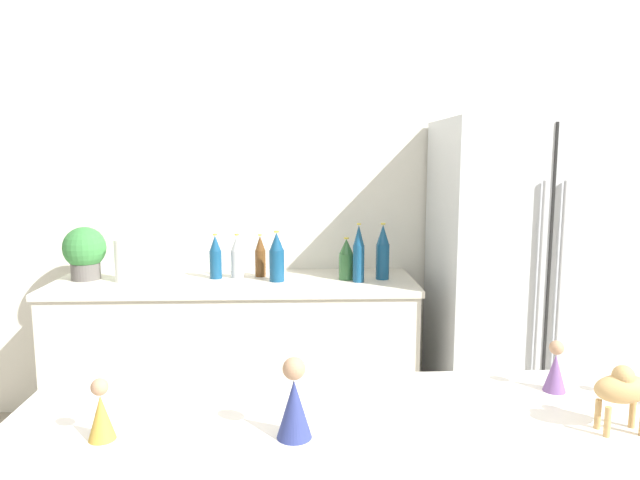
# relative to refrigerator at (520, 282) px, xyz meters

# --- Properties ---
(wall_back) EXTENTS (8.00, 0.06, 2.55)m
(wall_back) POSITION_rel_refrigerator_xyz_m (-1.16, 0.40, 0.39)
(wall_back) COLOR silver
(wall_back) RESTS_ON ground_plane
(back_counter) EXTENTS (1.98, 0.63, 0.89)m
(back_counter) POSITION_rel_refrigerator_xyz_m (-1.57, 0.07, -0.43)
(back_counter) COLOR silver
(back_counter) RESTS_ON ground_plane
(refrigerator) EXTENTS (0.90, 0.73, 1.76)m
(refrigerator) POSITION_rel_refrigerator_xyz_m (0.00, 0.00, 0.00)
(refrigerator) COLOR silver
(refrigerator) RESTS_ON ground_plane
(potted_plant) EXTENTS (0.23, 0.23, 0.29)m
(potted_plant) POSITION_rel_refrigerator_xyz_m (-2.40, 0.12, 0.17)
(potted_plant) COLOR #595451
(potted_plant) RESTS_ON back_counter
(paper_towel_roll) EXTENTS (0.11, 0.11, 0.23)m
(paper_towel_roll) POSITION_rel_refrigerator_xyz_m (-2.16, 0.06, 0.12)
(paper_towel_roll) COLOR white
(paper_towel_roll) RESTS_ON back_counter
(back_bottle_0) EXTENTS (0.06, 0.06, 0.32)m
(back_bottle_0) POSITION_rel_refrigerator_xyz_m (-0.89, 0.00, 0.16)
(back_bottle_0) COLOR navy
(back_bottle_0) RESTS_ON back_counter
(back_bottle_1) EXTENTS (0.06, 0.06, 0.24)m
(back_bottle_1) POSITION_rel_refrigerator_xyz_m (-1.43, 0.17, 0.12)
(back_bottle_1) COLOR brown
(back_bottle_1) RESTS_ON back_counter
(back_bottle_2) EXTENTS (0.07, 0.07, 0.25)m
(back_bottle_2) POSITION_rel_refrigerator_xyz_m (-1.56, 0.14, 0.13)
(back_bottle_2) COLOR #B2B7BC
(back_bottle_2) RESTS_ON back_counter
(back_bottle_3) EXTENTS (0.07, 0.07, 0.25)m
(back_bottle_3) POSITION_rel_refrigerator_xyz_m (-1.68, 0.12, 0.13)
(back_bottle_3) COLOR navy
(back_bottle_3) RESTS_ON back_counter
(back_bottle_4) EXTENTS (0.08, 0.08, 0.28)m
(back_bottle_4) POSITION_rel_refrigerator_xyz_m (-1.33, 0.04, 0.14)
(back_bottle_4) COLOR navy
(back_bottle_4) RESTS_ON back_counter
(back_bottle_5) EXTENTS (0.07, 0.07, 0.31)m
(back_bottle_5) POSITION_rel_refrigerator_xyz_m (-0.75, 0.07, 0.16)
(back_bottle_5) COLOR navy
(back_bottle_5) RESTS_ON back_counter
(back_bottle_6) EXTENTS (0.08, 0.08, 0.24)m
(back_bottle_6) POSITION_rel_refrigerator_xyz_m (-0.95, 0.07, 0.12)
(back_bottle_6) COLOR #2D6033
(back_bottle_6) RESTS_ON back_counter
(camel_figurine) EXTENTS (0.13, 0.06, 0.16)m
(camel_figurine) POSITION_rel_refrigerator_xyz_m (-0.56, -1.96, 0.23)
(camel_figurine) COLOR tan
(camel_figurine) RESTS_ON bar_counter
(wise_man_figurine_blue) EXTENTS (0.07, 0.07, 0.16)m
(wise_man_figurine_blue) POSITION_rel_refrigerator_xyz_m (-1.22, -1.96, 0.20)
(wise_man_figurine_blue) COLOR navy
(wise_man_figurine_blue) RESTS_ON bar_counter
(wise_man_figurine_crimson) EXTENTS (0.05, 0.05, 0.13)m
(wise_man_figurine_crimson) POSITION_rel_refrigerator_xyz_m (-1.60, -1.96, 0.18)
(wise_man_figurine_crimson) COLOR #B28933
(wise_man_figurine_crimson) RESTS_ON bar_counter
(wise_man_figurine_purple) EXTENTS (0.05, 0.05, 0.12)m
(wise_man_figurine_purple) POSITION_rel_refrigerator_xyz_m (-0.61, -1.76, 0.18)
(wise_man_figurine_purple) COLOR #6B4784
(wise_man_figurine_purple) RESTS_ON bar_counter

